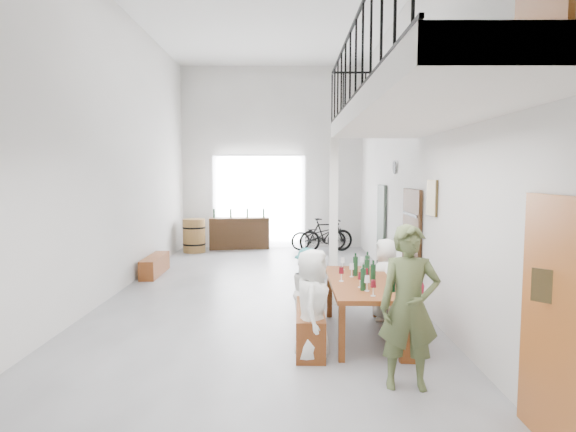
{
  "coord_description": "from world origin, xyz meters",
  "views": [
    {
      "loc": [
        0.53,
        -8.76,
        2.27
      ],
      "look_at": [
        0.51,
        -0.5,
        1.54
      ],
      "focal_mm": 30.0,
      "sensor_mm": 36.0,
      "label": 1
    }
  ],
  "objects_px": {
    "bench_inner": "(309,317)",
    "host_standing": "(409,307)",
    "serving_counter": "(239,233)",
    "oak_barrel": "(194,236)",
    "bicycle_near": "(319,236)",
    "side_bench": "(155,265)",
    "tasting_table": "(361,287)"
  },
  "relations": [
    {
      "from": "bench_inner",
      "to": "host_standing",
      "type": "relative_size",
      "value": 1.29
    },
    {
      "from": "serving_counter",
      "to": "oak_barrel",
      "type": "bearing_deg",
      "value": -159.84
    },
    {
      "from": "serving_counter",
      "to": "bicycle_near",
      "type": "bearing_deg",
      "value": -14.51
    },
    {
      "from": "side_bench",
      "to": "bench_inner",
      "type": "bearing_deg",
      "value": -50.67
    },
    {
      "from": "bench_inner",
      "to": "oak_barrel",
      "type": "bearing_deg",
      "value": 114.3
    },
    {
      "from": "serving_counter",
      "to": "host_standing",
      "type": "relative_size",
      "value": 1.02
    },
    {
      "from": "oak_barrel",
      "to": "side_bench",
      "type": "bearing_deg",
      "value": -95.17
    },
    {
      "from": "serving_counter",
      "to": "host_standing",
      "type": "distance_m",
      "value": 9.87
    },
    {
      "from": "host_standing",
      "to": "bicycle_near",
      "type": "relative_size",
      "value": 1.05
    },
    {
      "from": "bench_inner",
      "to": "bicycle_near",
      "type": "height_order",
      "value": "bicycle_near"
    },
    {
      "from": "tasting_table",
      "to": "side_bench",
      "type": "height_order",
      "value": "tasting_table"
    },
    {
      "from": "tasting_table",
      "to": "bicycle_near",
      "type": "bearing_deg",
      "value": 91.17
    },
    {
      "from": "tasting_table",
      "to": "host_standing",
      "type": "xyz_separation_m",
      "value": [
        0.26,
        -1.61,
        0.16
      ]
    },
    {
      "from": "serving_counter",
      "to": "bicycle_near",
      "type": "relative_size",
      "value": 1.08
    },
    {
      "from": "bicycle_near",
      "to": "host_standing",
      "type": "bearing_deg",
      "value": 173.75
    },
    {
      "from": "host_standing",
      "to": "side_bench",
      "type": "bearing_deg",
      "value": 131.21
    },
    {
      "from": "tasting_table",
      "to": "serving_counter",
      "type": "height_order",
      "value": "serving_counter"
    },
    {
      "from": "serving_counter",
      "to": "bicycle_near",
      "type": "distance_m",
      "value": 2.4
    },
    {
      "from": "side_bench",
      "to": "host_standing",
      "type": "distance_m",
      "value": 7.18
    },
    {
      "from": "bench_inner",
      "to": "serving_counter",
      "type": "bearing_deg",
      "value": 104.27
    },
    {
      "from": "tasting_table",
      "to": "host_standing",
      "type": "bearing_deg",
      "value": -80.69
    },
    {
      "from": "side_bench",
      "to": "oak_barrel",
      "type": "distance_m",
      "value": 3.11
    },
    {
      "from": "side_bench",
      "to": "bicycle_near",
      "type": "height_order",
      "value": "bicycle_near"
    },
    {
      "from": "bench_inner",
      "to": "tasting_table",
      "type": "bearing_deg",
      "value": -4.23
    },
    {
      "from": "serving_counter",
      "to": "side_bench",
      "type": "bearing_deg",
      "value": -119.66
    },
    {
      "from": "tasting_table",
      "to": "side_bench",
      "type": "distance_m",
      "value": 5.78
    },
    {
      "from": "side_bench",
      "to": "bicycle_near",
      "type": "distance_m",
      "value": 5.21
    },
    {
      "from": "oak_barrel",
      "to": "serving_counter",
      "type": "distance_m",
      "value": 1.4
    },
    {
      "from": "tasting_table",
      "to": "side_bench",
      "type": "relative_size",
      "value": 1.43
    },
    {
      "from": "oak_barrel",
      "to": "host_standing",
      "type": "distance_m",
      "value": 9.69
    },
    {
      "from": "serving_counter",
      "to": "host_standing",
      "type": "height_order",
      "value": "host_standing"
    },
    {
      "from": "serving_counter",
      "to": "bench_inner",
      "type": "bearing_deg",
      "value": -84.59
    }
  ]
}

